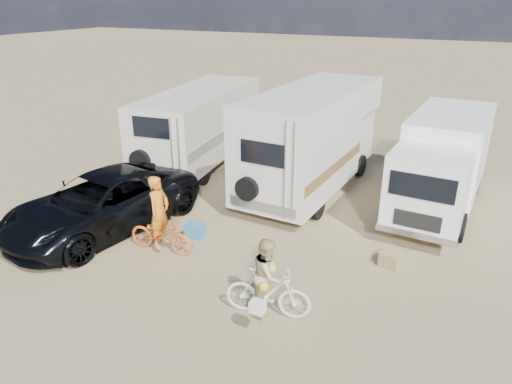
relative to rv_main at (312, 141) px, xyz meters
The scene contains 11 objects.
ground 6.81m from the rv_main, 86.73° to the right, with size 140.00×140.00×0.00m, color #9B855C.
rv_main is the anchor object (origin of this frame).
rv_left 4.89m from the rv_main, behind, with size 2.36×7.03×2.89m, color beige, non-canonical shape.
box_truck 4.13m from the rv_main, ahead, with size 2.15×6.30×2.88m, color white, non-canonical shape.
dark_suv 6.99m from the rv_main, 127.94° to the right, with size 2.66×5.76×1.60m, color black.
bike_man 6.24m from the rv_main, 108.79° to the right, with size 0.64×1.83×0.96m, color #E05C17.
bike_woman 7.27m from the rv_main, 76.76° to the right, with size 0.52×1.83×1.10m, color beige.
rider_man 6.17m from the rv_main, 108.79° to the right, with size 0.70×0.46×1.91m, color orange.
rider_woman 7.23m from the rv_main, 76.76° to the right, with size 0.78×0.61×1.61m, color tan.
cooler 5.25m from the rv_main, 108.69° to the right, with size 0.51×0.37×0.40m, color teal.
crate 5.47m from the rv_main, 47.31° to the right, with size 0.48×0.48×0.38m, color olive.
Camera 1 is at (4.67, -7.80, 6.23)m, focal length 32.96 mm.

